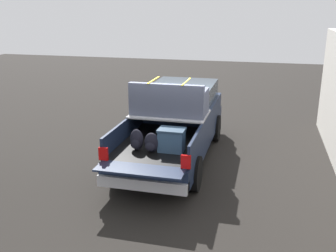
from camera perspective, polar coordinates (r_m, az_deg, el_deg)
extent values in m
plane|color=black|center=(10.64, 0.80, -4.74)|extent=(40.00, 40.00, 0.00)
cube|color=#162138|center=(10.43, 0.81, -1.60)|extent=(5.50, 1.92, 0.47)
cube|color=black|center=(9.24, -0.92, -2.43)|extent=(2.80, 1.80, 0.04)
cube|color=#162138|center=(9.44, -6.38, -0.63)|extent=(2.80, 0.06, 0.50)
cube|color=#162138|center=(8.98, 4.81, -1.53)|extent=(2.80, 0.06, 0.50)
cube|color=#162138|center=(10.44, 1.04, 1.21)|extent=(0.06, 1.80, 0.50)
cube|color=#162138|center=(7.75, -4.18, -6.46)|extent=(0.55, 1.80, 0.04)
cube|color=#B2B2B7|center=(9.81, 0.25, 1.80)|extent=(1.25, 1.92, 0.04)
cube|color=#162138|center=(11.55, 2.39, 2.78)|extent=(2.30, 1.92, 0.50)
cube|color=#2D3842|center=(11.34, 2.32, 5.09)|extent=(1.94, 1.76, 0.49)
cube|color=#162138|center=(12.85, 3.64, 3.97)|extent=(0.40, 1.82, 0.38)
cube|color=#B2B2B7|center=(8.04, -3.77, -8.45)|extent=(0.24, 1.92, 0.24)
cube|color=red|center=(8.21, -9.49, -4.06)|extent=(0.06, 0.20, 0.28)
cube|color=red|center=(7.71, 2.65, -5.29)|extent=(0.06, 0.20, 0.28)
cylinder|color=black|center=(12.31, -1.27, 0.32)|extent=(0.80, 0.30, 0.80)
cylinder|color=black|center=(11.98, 6.87, -0.28)|extent=(0.80, 0.30, 0.80)
cylinder|color=black|center=(9.19, -7.14, -5.84)|extent=(0.80, 0.30, 0.80)
cylinder|color=black|center=(8.74, 3.76, -6.98)|extent=(0.80, 0.30, 0.80)
cube|color=#335170|center=(8.58, 0.54, -2.22)|extent=(0.40, 0.55, 0.46)
cube|color=#23394E|center=(8.50, 0.54, -0.59)|extent=(0.44, 0.59, 0.05)
ellipsoid|color=black|center=(8.53, -2.42, -2.43)|extent=(0.20, 0.33, 0.44)
ellipsoid|color=black|center=(8.46, -2.63, -3.10)|extent=(0.09, 0.23, 0.19)
ellipsoid|color=black|center=(8.67, -4.64, -2.01)|extent=(0.20, 0.31, 0.48)
ellipsoid|color=black|center=(8.59, -4.86, -2.70)|extent=(0.09, 0.22, 0.21)
cube|color=#4C5166|center=(9.75, 0.25, 3.10)|extent=(0.91, 1.86, 0.42)
cube|color=#4C5166|center=(9.30, -0.31, 5.01)|extent=(0.16, 1.86, 0.40)
cube|color=#4C5166|center=(9.95, -4.33, 5.24)|extent=(0.67, 0.20, 0.22)
cube|color=#4C5166|center=(9.56, 5.17, 4.72)|extent=(0.67, 0.20, 0.22)
cube|color=yellow|center=(9.73, -2.15, 6.79)|extent=(1.01, 0.03, 0.02)
cube|color=yellow|center=(9.53, 2.71, 6.57)|extent=(1.01, 0.03, 0.02)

